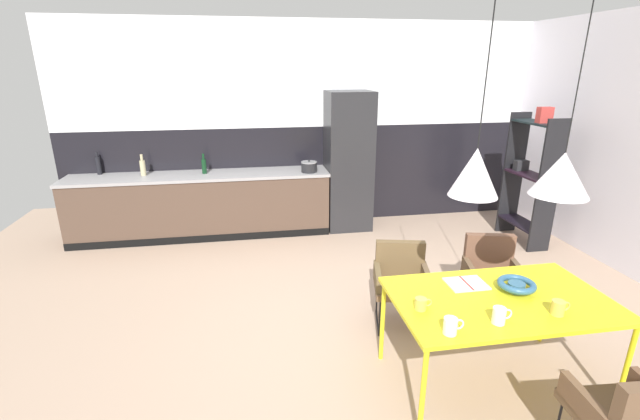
# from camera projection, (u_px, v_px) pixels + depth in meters

# --- Properties ---
(ground_plane) EXTENTS (9.06, 9.06, 0.00)m
(ground_plane) POSITION_uv_depth(u_px,v_px,m) (361.00, 342.00, 3.81)
(ground_plane) COLOR tan
(back_wall_splashback_dark) EXTENTS (6.97, 0.12, 1.46)m
(back_wall_splashback_dark) POSITION_uv_depth(u_px,v_px,m) (308.00, 175.00, 6.58)
(back_wall_splashback_dark) COLOR black
(back_wall_splashback_dark) RESTS_ON ground
(back_wall_panel_upper) EXTENTS (6.97, 0.12, 1.46)m
(back_wall_panel_upper) POSITION_uv_depth(u_px,v_px,m) (307.00, 74.00, 6.11)
(back_wall_panel_upper) COLOR silver
(back_wall_panel_upper) RESTS_ON back_wall_splashback_dark
(kitchen_counter) EXTENTS (3.56, 0.63, 0.89)m
(kitchen_counter) POSITION_uv_depth(u_px,v_px,m) (202.00, 205.00, 6.09)
(kitchen_counter) COLOR #4C382D
(kitchen_counter) RESTS_ON ground
(refrigerator_column) EXTENTS (0.64, 0.60, 1.98)m
(refrigerator_column) POSITION_uv_depth(u_px,v_px,m) (348.00, 162.00, 6.25)
(refrigerator_column) COLOR #232326
(refrigerator_column) RESTS_ON ground
(dining_table) EXTENTS (1.55, 0.91, 0.74)m
(dining_table) POSITION_uv_depth(u_px,v_px,m) (500.00, 303.00, 3.11)
(dining_table) COLOR yellow
(dining_table) RESTS_ON ground
(armchair_by_stool) EXTENTS (0.58, 0.57, 0.79)m
(armchair_by_stool) POSITION_uv_depth(u_px,v_px,m) (491.00, 268.00, 4.08)
(armchair_by_stool) COLOR brown
(armchair_by_stool) RESTS_ON ground
(armchair_corner_seat) EXTENTS (0.52, 0.51, 0.82)m
(armchair_corner_seat) POSITION_uv_depth(u_px,v_px,m) (634.00, 415.00, 2.34)
(armchair_corner_seat) COLOR brown
(armchair_corner_seat) RESTS_ON ground
(armchair_near_window) EXTENTS (0.57, 0.56, 0.76)m
(armchair_near_window) POSITION_uv_depth(u_px,v_px,m) (401.00, 274.00, 4.00)
(armchair_near_window) COLOR brown
(armchair_near_window) RESTS_ON ground
(fruit_bowl) EXTENTS (0.27, 0.27, 0.08)m
(fruit_bowl) POSITION_uv_depth(u_px,v_px,m) (517.00, 285.00, 3.17)
(fruit_bowl) COLOR #33607F
(fruit_bowl) RESTS_ON dining_table
(open_book) EXTENTS (0.29, 0.23, 0.02)m
(open_book) POSITION_uv_depth(u_px,v_px,m) (466.00, 284.00, 3.28)
(open_book) COLOR white
(open_book) RESTS_ON dining_table
(mug_white_ceramic) EXTENTS (0.13, 0.09, 0.10)m
(mug_white_ceramic) POSITION_uv_depth(u_px,v_px,m) (558.00, 308.00, 2.88)
(mug_white_ceramic) COLOR gold
(mug_white_ceramic) RESTS_ON dining_table
(mug_glass_clear) EXTENTS (0.13, 0.08, 0.11)m
(mug_glass_clear) POSITION_uv_depth(u_px,v_px,m) (500.00, 315.00, 2.78)
(mug_glass_clear) COLOR white
(mug_glass_clear) RESTS_ON dining_table
(mug_wide_latte) EXTENTS (0.13, 0.09, 0.11)m
(mug_wide_latte) POSITION_uv_depth(u_px,v_px,m) (451.00, 326.00, 2.67)
(mug_wide_latte) COLOR white
(mug_wide_latte) RESTS_ON dining_table
(mug_dark_espresso) EXTENTS (0.12, 0.08, 0.08)m
(mug_dark_espresso) POSITION_uv_depth(u_px,v_px,m) (421.00, 304.00, 2.94)
(mug_dark_espresso) COLOR gold
(mug_dark_espresso) RESTS_ON dining_table
(cooking_pot) EXTENTS (0.23, 0.23, 0.17)m
(cooking_pot) POSITION_uv_depth(u_px,v_px,m) (309.00, 167.00, 6.05)
(cooking_pot) COLOR black
(cooking_pot) RESTS_ON kitchen_counter
(bottle_vinegar_dark) EXTENTS (0.06, 0.06, 0.28)m
(bottle_vinegar_dark) POSITION_uv_depth(u_px,v_px,m) (204.00, 165.00, 5.95)
(bottle_vinegar_dark) COLOR #0F3319
(bottle_vinegar_dark) RESTS_ON kitchen_counter
(bottle_spice_small) EXTENTS (0.07, 0.07, 0.29)m
(bottle_spice_small) POSITION_uv_depth(u_px,v_px,m) (143.00, 167.00, 5.84)
(bottle_spice_small) COLOR tan
(bottle_spice_small) RESTS_ON kitchen_counter
(bottle_oil_tall) EXTENTS (0.07, 0.07, 0.31)m
(bottle_oil_tall) POSITION_uv_depth(u_px,v_px,m) (98.00, 165.00, 5.90)
(bottle_oil_tall) COLOR black
(bottle_oil_tall) RESTS_ON kitchen_counter
(open_shelf_unit) EXTENTS (0.30, 0.78, 1.83)m
(open_shelf_unit) POSITION_uv_depth(u_px,v_px,m) (530.00, 174.00, 5.72)
(open_shelf_unit) COLOR black
(open_shelf_unit) RESTS_ON ground
(pendant_lamp_over_table_near) EXTENTS (0.32, 0.32, 1.36)m
(pendant_lamp_over_table_near) POSITION_uv_depth(u_px,v_px,m) (475.00, 172.00, 2.76)
(pendant_lamp_over_table_near) COLOR black
(pendant_lamp_over_table_far) EXTENTS (0.38, 0.38, 1.39)m
(pendant_lamp_over_table_far) POSITION_uv_depth(u_px,v_px,m) (562.00, 174.00, 2.86)
(pendant_lamp_over_table_far) COLOR black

